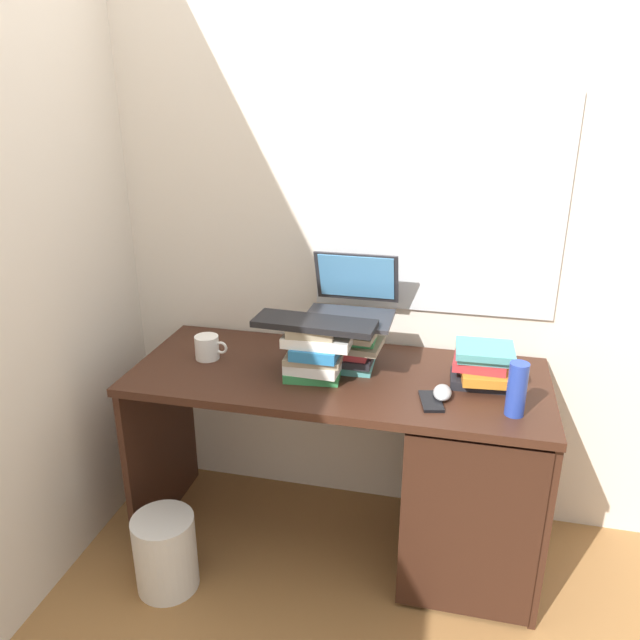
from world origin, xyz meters
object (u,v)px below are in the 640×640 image
at_px(computer_mouse, 442,393).
at_px(mug, 207,347).
at_px(cell_phone, 431,401).
at_px(wastebasket, 166,552).
at_px(desk, 438,470).
at_px(book_stack_keyboard_riser, 315,352).
at_px(book_stack_tall, 348,345).
at_px(keyboard, 315,323).
at_px(laptop, 352,300).
at_px(book_stack_side, 483,365).
at_px(water_bottle, 517,389).

relative_size(computer_mouse, mug, 0.82).
bearing_deg(cell_phone, wastebasket, -178.22).
relative_size(desk, book_stack_keyboard_riser, 6.24).
height_order(book_stack_tall, keyboard, keyboard).
height_order(book_stack_keyboard_riser, laptop, laptop).
distance_m(keyboard, wastebasket, 0.98).
bearing_deg(book_stack_keyboard_riser, book_stack_side, 8.15).
bearing_deg(book_stack_side, mug, -178.99).
bearing_deg(water_bottle, wastebasket, -169.47).
xyz_separation_m(book_stack_keyboard_riser, keyboard, (0.00, -0.00, 0.11)).
bearing_deg(desk, book_stack_keyboard_riser, -176.36).
bearing_deg(computer_mouse, wastebasket, -163.35).
relative_size(keyboard, mug, 3.33).
bearing_deg(laptop, keyboard, -117.27).
distance_m(desk, wastebasket, 1.02).
xyz_separation_m(computer_mouse, mug, (-0.88, 0.11, 0.03)).
distance_m(book_stack_tall, cell_phone, 0.39).
height_order(book_stack_keyboard_riser, water_bottle, book_stack_keyboard_riser).
bearing_deg(computer_mouse, laptop, 147.05).
bearing_deg(mug, book_stack_keyboard_riser, -8.44).
bearing_deg(book_stack_side, laptop, 168.46).
bearing_deg(desk, cell_phone, -107.87).
distance_m(laptop, computer_mouse, 0.47).
height_order(book_stack_tall, book_stack_side, book_stack_tall).
bearing_deg(cell_phone, mug, 156.70).
height_order(computer_mouse, cell_phone, computer_mouse).
distance_m(computer_mouse, cell_phone, 0.06).
distance_m(book_stack_keyboard_riser, cell_phone, 0.43).
bearing_deg(desk, wastebasket, -159.19).
xyz_separation_m(mug, water_bottle, (1.10, -0.17, 0.04)).
xyz_separation_m(desk, computer_mouse, (-0.01, -0.08, 0.35)).
bearing_deg(book_stack_tall, desk, -14.30).
relative_size(laptop, keyboard, 0.74).
bearing_deg(keyboard, desk, 7.32).
distance_m(desk, book_stack_side, 0.43).
bearing_deg(computer_mouse, water_bottle, -15.39).
distance_m(computer_mouse, water_bottle, 0.24).
height_order(book_stack_keyboard_riser, computer_mouse, book_stack_keyboard_riser).
distance_m(water_bottle, cell_phone, 0.27).
bearing_deg(computer_mouse, book_stack_side, 45.77).
bearing_deg(book_stack_keyboard_riser, water_bottle, -9.31).
relative_size(desk, book_stack_side, 7.05).
bearing_deg(laptop, mug, -167.69).
distance_m(laptop, water_bottle, 0.66).
relative_size(laptop, mug, 2.46).
bearing_deg(water_bottle, cell_phone, 176.19).
height_order(desk, cell_phone, cell_phone).
distance_m(laptop, wastebasket, 1.12).
bearing_deg(laptop, computer_mouse, -32.95).
xyz_separation_m(laptop, keyboard, (-0.09, -0.18, -0.03)).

